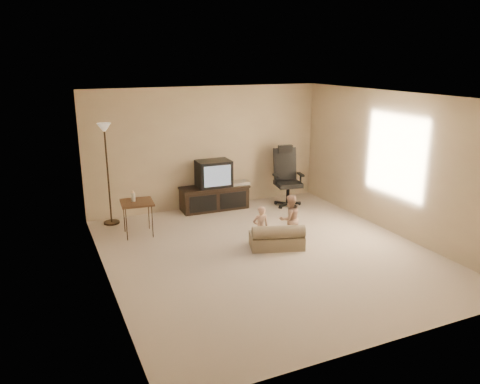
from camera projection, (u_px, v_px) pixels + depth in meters
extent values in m
plane|color=#BAA894|center=(267.00, 253.00, 7.58)|extent=(5.50, 5.50, 0.00)
plane|color=white|center=(270.00, 96.00, 6.88)|extent=(5.50, 5.50, 0.00)
plane|color=#C9B28B|center=(207.00, 148.00, 9.64)|extent=(5.00, 0.00, 5.00)
plane|color=#C9B28B|center=(392.00, 239.00, 4.82)|extent=(5.00, 0.00, 5.00)
plane|color=#C9B28B|center=(103.00, 197.00, 6.25)|extent=(0.00, 5.50, 5.50)
plane|color=#C9B28B|center=(395.00, 164.00, 8.21)|extent=(0.00, 5.50, 5.50)
cube|color=black|center=(214.00, 199.00, 9.72)|extent=(1.39, 0.54, 0.44)
cube|color=black|center=(214.00, 187.00, 9.65)|extent=(1.43, 0.58, 0.04)
cube|color=black|center=(203.00, 204.00, 9.37)|extent=(0.57, 0.04, 0.33)
cube|color=black|center=(233.00, 200.00, 9.61)|extent=(0.57, 0.04, 0.33)
cube|color=black|center=(214.00, 173.00, 9.58)|extent=(0.70, 0.51, 0.54)
cube|color=silver|center=(218.00, 176.00, 9.36)|extent=(0.56, 0.03, 0.42)
cube|color=silver|center=(239.00, 183.00, 9.79)|extent=(0.40, 0.29, 0.06)
cylinder|color=black|center=(288.00, 195.00, 9.90)|extent=(0.07, 0.07, 0.40)
cube|color=black|center=(288.00, 184.00, 9.84)|extent=(0.59, 0.59, 0.09)
cube|color=black|center=(285.00, 164.00, 9.96)|extent=(0.51, 0.26, 0.71)
cube|color=black|center=(285.00, 149.00, 9.87)|extent=(0.32, 0.15, 0.16)
cube|color=black|center=(276.00, 176.00, 9.72)|extent=(0.12, 0.29, 0.04)
cube|color=black|center=(301.00, 174.00, 9.85)|extent=(0.12, 0.29, 0.04)
cube|color=brown|center=(137.00, 203.00, 8.20)|extent=(0.60, 0.60, 0.03)
cylinder|color=#2F2215|center=(127.00, 224.00, 8.02)|extent=(0.02, 0.02, 0.61)
cylinder|color=#2F2215|center=(152.00, 221.00, 8.15)|extent=(0.02, 0.02, 0.61)
cylinder|color=#2F2215|center=(124.00, 216.00, 8.42)|extent=(0.02, 0.02, 0.61)
cylinder|color=#2F2215|center=(149.00, 214.00, 8.56)|extent=(0.02, 0.02, 0.61)
cylinder|color=beige|center=(133.00, 197.00, 8.20)|extent=(0.08, 0.08, 0.15)
cone|color=beige|center=(133.00, 191.00, 8.17)|extent=(0.06, 0.06, 0.06)
cylinder|color=#2F2215|center=(112.00, 222.00, 8.92)|extent=(0.30, 0.30, 0.03)
cylinder|color=#2F2215|center=(108.00, 177.00, 8.67)|extent=(0.03, 0.03, 1.81)
cone|color=beige|center=(104.00, 128.00, 8.42)|extent=(0.25, 0.25, 0.17)
cube|color=gray|center=(277.00, 241.00, 7.78)|extent=(0.98, 0.73, 0.23)
cylinder|color=gray|center=(279.00, 232.00, 7.58)|extent=(0.88, 0.47, 0.21)
imported|color=#DEA98A|center=(261.00, 228.00, 7.63)|extent=(0.30, 0.24, 0.74)
imported|color=#DEA98A|center=(290.00, 219.00, 7.93)|extent=(0.42, 0.24, 0.83)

